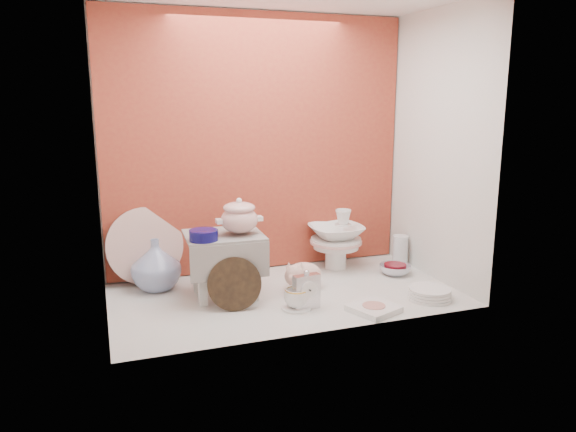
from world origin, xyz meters
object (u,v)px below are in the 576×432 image
at_px(mantel_clock, 306,290).
at_px(plush_pig, 303,275).
at_px(crystal_bowl, 395,270).
at_px(step_stool, 224,265).
at_px(blue_white_vase, 156,265).
at_px(soup_tureen, 239,216).
at_px(dinner_plate_stack, 430,293).
at_px(porcelain_tower, 336,239).
at_px(floral_platter, 145,246).
at_px(gold_rim_teacup, 296,298).

height_order(mantel_clock, plush_pig, mantel_clock).
height_order(plush_pig, crystal_bowl, plush_pig).
height_order(step_stool, blue_white_vase, step_stool).
xyz_separation_m(soup_tureen, blue_white_vase, (-0.40, 0.25, -0.29)).
xyz_separation_m(step_stool, soup_tureen, (0.08, -0.03, 0.26)).
relative_size(step_stool, mantel_clock, 2.01).
relative_size(dinner_plate_stack, crystal_bowl, 1.23).
height_order(blue_white_vase, porcelain_tower, porcelain_tower).
relative_size(floral_platter, dinner_plate_stack, 1.90).
bearing_deg(soup_tureen, dinner_plate_stack, -21.87).
xyz_separation_m(step_stool, plush_pig, (0.42, -0.04, -0.09)).
height_order(soup_tureen, crystal_bowl, soup_tureen).
xyz_separation_m(floral_platter, blue_white_vase, (0.04, -0.13, -0.07)).
height_order(plush_pig, porcelain_tower, porcelain_tower).
distance_m(plush_pig, gold_rim_teacup, 0.29).
relative_size(blue_white_vase, mantel_clock, 1.43).
height_order(gold_rim_teacup, porcelain_tower, porcelain_tower).
distance_m(step_stool, dinner_plate_stack, 1.07).
height_order(step_stool, plush_pig, step_stool).
distance_m(plush_pig, dinner_plate_stack, 0.67).
height_order(mantel_clock, porcelain_tower, porcelain_tower).
bearing_deg(soup_tureen, mantel_clock, -47.10).
bearing_deg(crystal_bowl, plush_pig, -175.29).
bearing_deg(mantel_clock, dinner_plate_stack, -14.78).
bearing_deg(plush_pig, soup_tureen, 157.88).
relative_size(soup_tureen, mantel_clock, 1.18).
relative_size(step_stool, blue_white_vase, 1.41).
bearing_deg(plush_pig, floral_platter, 132.49).
xyz_separation_m(step_stool, floral_platter, (-0.37, 0.35, 0.05)).
distance_m(mantel_clock, dinner_plate_stack, 0.66).
bearing_deg(mantel_clock, soup_tureen, 125.63).
distance_m(plush_pig, crystal_bowl, 0.60).
height_order(gold_rim_teacup, dinner_plate_stack, gold_rim_teacup).
distance_m(soup_tureen, mantel_clock, 0.51).
bearing_deg(dinner_plate_stack, porcelain_tower, 110.91).
xyz_separation_m(plush_pig, crystal_bowl, (0.60, 0.05, -0.05)).
bearing_deg(soup_tureen, crystal_bowl, 2.74).
height_order(floral_platter, crystal_bowl, floral_platter).
height_order(blue_white_vase, gold_rim_teacup, blue_white_vase).
distance_m(plush_pig, porcelain_tower, 0.44).
distance_m(blue_white_vase, plush_pig, 0.80).
bearing_deg(mantel_clock, porcelain_tower, 46.38).
bearing_deg(plush_pig, mantel_clock, -129.08).
relative_size(mantel_clock, plush_pig, 0.74).
xyz_separation_m(gold_rim_teacup, crystal_bowl, (0.73, 0.31, -0.03)).
bearing_deg(soup_tureen, step_stool, 155.71).
bearing_deg(step_stool, blue_white_vase, 148.63).
distance_m(mantel_clock, plush_pig, 0.29).
relative_size(mantel_clock, porcelain_tower, 0.54).
xyz_separation_m(mantel_clock, crystal_bowl, (0.69, 0.33, -0.07)).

